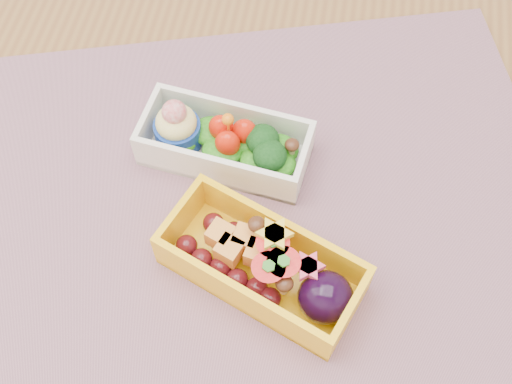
% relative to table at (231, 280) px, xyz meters
% --- Properties ---
extents(table, '(1.20, 0.80, 0.75)m').
position_rel_table_xyz_m(table, '(0.00, 0.00, 0.00)').
color(table, brown).
rests_on(table, ground).
extents(placemat, '(0.67, 0.59, 0.00)m').
position_rel_table_xyz_m(placemat, '(0.01, 0.02, 0.10)').
color(placemat, gray).
rests_on(placemat, table).
extents(bento_white, '(0.16, 0.09, 0.06)m').
position_rel_table_xyz_m(bento_white, '(-0.02, 0.08, 0.12)').
color(bento_white, white).
rests_on(bento_white, placemat).
extents(bento_yellow, '(0.18, 0.13, 0.06)m').
position_rel_table_xyz_m(bento_yellow, '(0.04, -0.03, 0.13)').
color(bento_yellow, '#FFB90D').
rests_on(bento_yellow, placemat).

